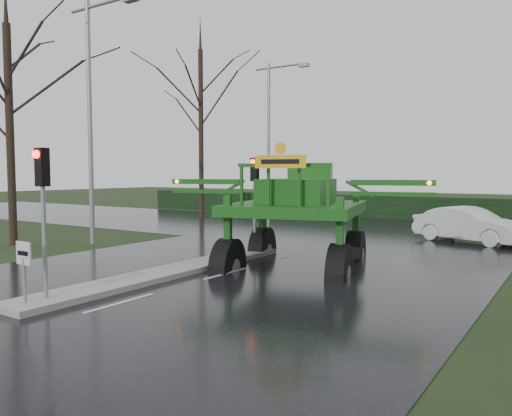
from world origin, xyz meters
The scene contains 14 objects.
ground centered at (0.00, 0.00, 0.00)m, with size 140.00×140.00×0.00m, color black.
road_main centered at (0.00, 10.00, 0.00)m, with size 14.00×80.00×0.02m, color black.
road_cross centered at (0.00, 16.00, 0.01)m, with size 80.00×12.00×0.02m, color black.
median_island centered at (-1.30, 3.00, 0.09)m, with size 1.20×10.00×0.16m, color gray.
hedge_row centered at (0.00, 24.00, 0.75)m, with size 44.00×0.90×1.50m, color black.
keep_left_sign centered at (-1.30, -1.50, 1.06)m, with size 0.50×0.07×1.35m.
traffic_signal_near centered at (-1.30, -1.01, 2.59)m, with size 0.26×0.33×3.52m.
traffic_signal_mid centered at (-1.30, 7.49, 2.59)m, with size 0.26×0.33×3.52m.
street_light_left_near centered at (-8.19, 6.00, 5.99)m, with size 3.85×0.30×10.00m.
street_light_left_far centered at (-8.19, 20.00, 5.99)m, with size 3.85×0.30×10.00m.
tree_left_near centered at (-11.00, 4.00, 5.85)m, with size 6.30×6.30×10.85m.
tree_left_far centered at (-12.50, 18.00, 7.15)m, with size 7.70×7.70×13.26m.
crop_sprayer centered at (-0.46, 4.87, 2.28)m, with size 8.38×6.19×4.82m.
white_sedan centered at (4.69, 14.97, 0.00)m, with size 1.60×4.57×1.51m, color silver.
Camera 1 is at (8.71, -7.61, 2.97)m, focal length 35.00 mm.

